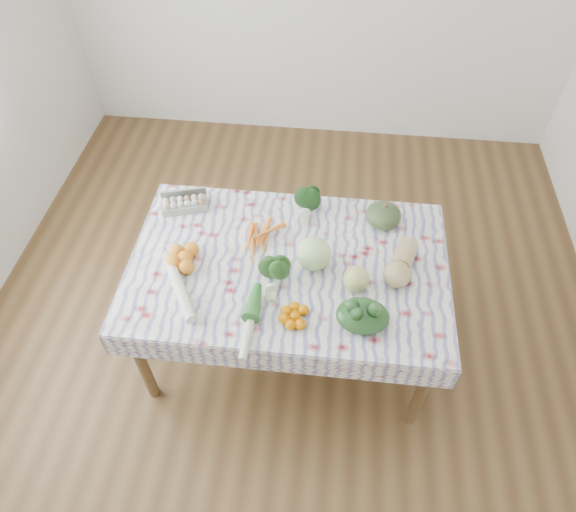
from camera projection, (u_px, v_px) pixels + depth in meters
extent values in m
plane|color=#52361C|center=(288.00, 340.00, 3.25)|extent=(4.50, 4.50, 0.00)
cube|color=brown|center=(288.00, 267.00, 2.69)|extent=(1.60, 1.00, 0.04)
cylinder|color=brown|center=(142.00, 363.00, 2.75)|extent=(0.06, 0.06, 0.71)
cylinder|color=brown|center=(421.00, 391.00, 2.64)|extent=(0.06, 0.06, 0.71)
cylinder|color=brown|center=(182.00, 242.00, 3.31)|extent=(0.06, 0.06, 0.71)
cylinder|color=brown|center=(413.00, 261.00, 3.21)|extent=(0.06, 0.06, 0.71)
cube|color=white|center=(288.00, 264.00, 2.67)|extent=(1.66, 1.06, 0.01)
cube|color=#999994|center=(184.00, 205.00, 2.90)|extent=(0.28, 0.17, 0.07)
cube|color=orange|center=(259.00, 241.00, 2.74)|extent=(0.29, 0.28, 0.04)
ellipsoid|color=#153912|center=(305.00, 203.00, 2.86)|extent=(0.18, 0.16, 0.14)
ellipsoid|color=#3C4F2A|center=(383.00, 215.00, 2.81)|extent=(0.25, 0.25, 0.13)
sphere|color=#B9DC8D|center=(314.00, 254.00, 2.59)|extent=(0.23, 0.23, 0.18)
ellipsoid|color=tan|center=(402.00, 262.00, 2.58)|extent=(0.22, 0.32, 0.14)
cube|color=orange|center=(185.00, 257.00, 2.64)|extent=(0.25, 0.25, 0.08)
ellipsoid|color=#224B19|center=(272.00, 278.00, 2.53)|extent=(0.16, 0.16, 0.11)
cube|color=orange|center=(295.00, 316.00, 2.42)|extent=(0.19, 0.19, 0.06)
sphere|color=#BFC269|center=(356.00, 279.00, 2.52)|extent=(0.15, 0.15, 0.13)
ellipsoid|color=#193716|center=(363.00, 316.00, 2.39)|extent=(0.31, 0.28, 0.11)
cylinder|color=silver|center=(180.00, 290.00, 2.52)|extent=(0.25, 0.38, 0.06)
cylinder|color=beige|center=(250.00, 323.00, 2.40)|extent=(0.05, 0.39, 0.04)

